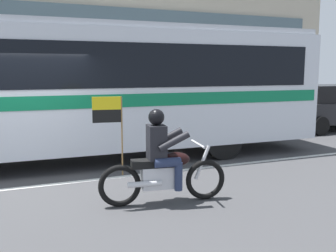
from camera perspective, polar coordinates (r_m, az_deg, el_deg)
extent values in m
plane|color=#3D3D3F|center=(8.28, -20.01, -7.40)|extent=(60.00, 60.00, 0.00)
cube|color=#B7B2A8|center=(13.25, -21.02, -1.31)|extent=(28.00, 3.80, 0.15)
cube|color=silver|center=(7.70, -19.81, -8.54)|extent=(26.60, 0.14, 0.01)
cube|color=#4C606B|center=(15.04, -22.02, 14.42)|extent=(25.76, 0.10, 1.40)
cube|color=silver|center=(9.30, -13.70, 5.38)|extent=(12.23, 2.83, 2.70)
cube|color=black|center=(9.29, -13.82, 8.77)|extent=(11.25, 2.85, 0.96)
cube|color=#0F7247|center=(9.31, -13.66, 4.15)|extent=(11.98, 2.85, 0.28)
cube|color=#ADB1BA|center=(9.34, -14.01, 14.05)|extent=(11.98, 2.69, 0.16)
cylinder|color=black|center=(9.46, 8.21, -1.80)|extent=(1.04, 0.30, 1.04)
torus|color=black|center=(6.53, 5.62, -7.98)|extent=(0.70, 0.19, 0.69)
torus|color=black|center=(6.21, -7.24, -8.89)|extent=(0.70, 0.19, 0.69)
cube|color=silver|center=(6.29, -1.09, -7.63)|extent=(0.67, 0.37, 0.36)
ellipsoid|color=black|center=(6.28, 1.14, -5.02)|extent=(0.51, 0.35, 0.24)
cube|color=black|center=(6.19, -2.91, -5.61)|extent=(0.59, 0.34, 0.12)
cylinder|color=silver|center=(6.43, 5.15, -5.46)|extent=(0.28, 0.09, 0.58)
cylinder|color=silver|center=(6.34, 4.50, -2.69)|extent=(0.13, 0.64, 0.04)
cylinder|color=silver|center=(6.09, -3.52, -8.67)|extent=(0.56, 0.17, 0.09)
cube|color=black|center=(6.14, -1.74, -2.46)|extent=(0.33, 0.40, 0.56)
sphere|color=black|center=(6.07, -1.76, 1.34)|extent=(0.26, 0.26, 0.26)
cylinder|color=#232D4C|center=(6.40, -0.85, -4.75)|extent=(0.44, 0.21, 0.15)
cylinder|color=#232D4C|center=(6.51, 0.71, -6.72)|extent=(0.13, 0.13, 0.46)
cylinder|color=#232D4C|center=(6.06, -0.06, -5.50)|extent=(0.44, 0.21, 0.15)
cylinder|color=#232D4C|center=(6.17, 1.58, -7.56)|extent=(0.13, 0.13, 0.46)
cylinder|color=black|center=(6.38, -0.02, -1.68)|extent=(0.53, 0.18, 0.32)
cylinder|color=black|center=(6.00, 0.92, -2.33)|extent=(0.53, 0.18, 0.32)
cylinder|color=olive|center=(6.02, -6.91, -1.53)|extent=(0.02, 0.02, 1.25)
cube|color=yellow|center=(5.93, -9.20, 3.39)|extent=(0.44, 0.08, 0.20)
cube|color=black|center=(5.95, -9.16, 1.47)|extent=(0.44, 0.08, 0.20)
cube|color=black|center=(15.29, 23.42, 2.07)|extent=(4.55, 1.93, 0.72)
cube|color=black|center=(15.08, 22.97, 4.54)|extent=(2.39, 1.65, 0.60)
cylinder|color=black|center=(13.75, 21.81, 0.01)|extent=(0.64, 0.22, 0.64)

